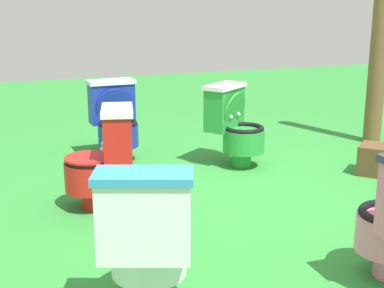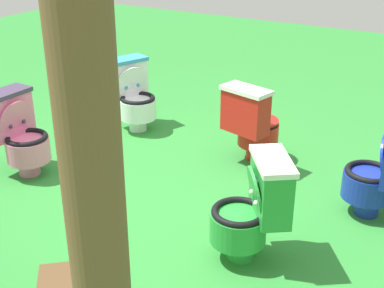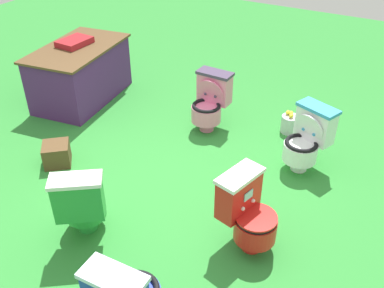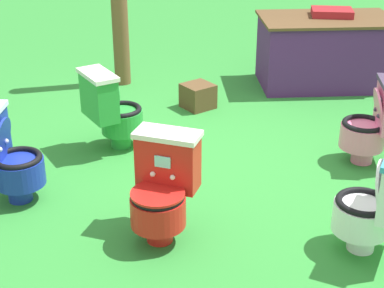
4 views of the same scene
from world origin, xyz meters
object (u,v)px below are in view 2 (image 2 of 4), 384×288
at_px(toilet_green, 253,208).
at_px(toilet_white, 133,94).
at_px(toilet_blue, 383,172).
at_px(toilet_pink, 19,133).
at_px(lemon_bucket, 63,117).
at_px(wooden_post, 101,268).
at_px(toilet_red, 252,123).

xyz_separation_m(toilet_green, toilet_white, (1.99, -1.42, 0.00)).
relative_size(toilet_white, toilet_blue, 1.00).
distance_m(toilet_pink, lemon_bucket, 1.04).
bearing_deg(toilet_pink, toilet_white, 171.48).
bearing_deg(toilet_blue, wooden_post, 170.05).
bearing_deg(wooden_post, toilet_red, -74.80).
distance_m(toilet_pink, toilet_blue, 2.96).
bearing_deg(toilet_white, lemon_bucket, -37.80).
bearing_deg(lemon_bucket, toilet_pink, 112.99).
xyz_separation_m(toilet_red, wooden_post, (-0.82, 3.03, 0.77)).
height_order(toilet_green, toilet_red, same).
bearing_deg(toilet_green, toilet_red, -11.21).
height_order(toilet_blue, lemon_bucket, toilet_blue).
bearing_deg(toilet_green, lemon_bucket, 32.69).
bearing_deg(lemon_bucket, toilet_white, -149.29).
relative_size(toilet_blue, lemon_bucket, 2.63).
bearing_deg(toilet_white, toilet_green, 76.03).
xyz_separation_m(toilet_pink, toilet_blue, (-2.84, -0.83, 0.00)).
distance_m(toilet_white, toilet_blue, 2.64).
relative_size(toilet_blue, wooden_post, 0.32).
bearing_deg(lemon_bucket, toilet_green, 158.41).
xyz_separation_m(toilet_green, toilet_blue, (-0.61, -0.94, 0.00)).
distance_m(toilet_white, wooden_post, 3.90).
relative_size(toilet_white, wooden_post, 0.32).
bearing_deg(toilet_pink, toilet_blue, 108.25).
distance_m(toilet_pink, wooden_post, 3.15).
xyz_separation_m(toilet_blue, lemon_bucket, (3.23, -0.10, -0.26)).
height_order(toilet_green, lemon_bucket, toilet_green).
relative_size(toilet_white, toilet_red, 1.00).
bearing_deg(lemon_bucket, toilet_red, -172.12).
xyz_separation_m(toilet_pink, lemon_bucket, (0.39, -0.93, -0.26)).
distance_m(toilet_red, toilet_blue, 1.27).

